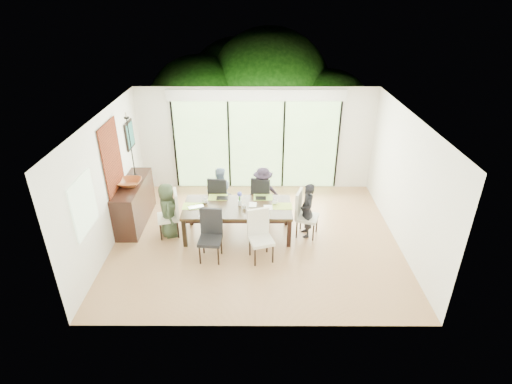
{
  "coord_description": "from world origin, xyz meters",
  "views": [
    {
      "loc": [
        0.02,
        -7.2,
        4.87
      ],
      "look_at": [
        0.0,
        0.25,
        1.0
      ],
      "focal_mm": 28.0,
      "sensor_mm": 36.0,
      "label": 1
    }
  ],
  "objects_px": {
    "chair_near_left": "(210,237)",
    "chair_near_right": "(261,237)",
    "cup_a": "(205,201)",
    "bowl": "(129,183)",
    "chair_far_right": "(263,195)",
    "person_far_left": "(220,192)",
    "chair_far_left": "(220,195)",
    "cup_c": "(275,202)",
    "person_left_end": "(168,210)",
    "cup_b": "(244,207)",
    "person_right_end": "(307,210)",
    "vase": "(240,203)",
    "laptop": "(197,208)",
    "chair_left_end": "(167,214)",
    "chair_right_end": "(308,214)",
    "table_top": "(237,207)",
    "sideboard": "(134,203)",
    "person_far_right": "(263,192)"
  },
  "relations": [
    {
      "from": "chair_far_right",
      "to": "person_far_left",
      "type": "xyz_separation_m",
      "value": [
        -1.0,
        -0.02,
        0.09
      ]
    },
    {
      "from": "bowl",
      "to": "cup_b",
      "type": "bearing_deg",
      "value": -12.32
    },
    {
      "from": "person_right_end",
      "to": "cup_c",
      "type": "height_order",
      "value": "person_right_end"
    },
    {
      "from": "table_top",
      "to": "sideboard",
      "type": "xyz_separation_m",
      "value": [
        -2.37,
        0.55,
        -0.19
      ]
    },
    {
      "from": "table_top",
      "to": "sideboard",
      "type": "distance_m",
      "value": 2.44
    },
    {
      "from": "chair_far_left",
      "to": "cup_c",
      "type": "xyz_separation_m",
      "value": [
        1.25,
        -0.75,
        0.24
      ]
    },
    {
      "from": "person_far_left",
      "to": "bowl",
      "type": "xyz_separation_m",
      "value": [
        -1.92,
        -0.38,
        0.43
      ]
    },
    {
      "from": "chair_near_right",
      "to": "laptop",
      "type": "relative_size",
      "value": 3.33
    },
    {
      "from": "laptop",
      "to": "cup_a",
      "type": "bearing_deg",
      "value": 39.37
    },
    {
      "from": "table_top",
      "to": "chair_near_left",
      "type": "distance_m",
      "value": 1.02
    },
    {
      "from": "chair_near_left",
      "to": "cup_a",
      "type": "height_order",
      "value": "chair_near_left"
    },
    {
      "from": "chair_far_right",
      "to": "person_left_end",
      "type": "relative_size",
      "value": 0.85
    },
    {
      "from": "person_far_left",
      "to": "vase",
      "type": "xyz_separation_m",
      "value": [
        0.5,
        -0.78,
        0.16
      ]
    },
    {
      "from": "person_right_end",
      "to": "table_top",
      "type": "bearing_deg",
      "value": -97.84
    },
    {
      "from": "chair_right_end",
      "to": "chair_far_left",
      "type": "distance_m",
      "value": 2.13
    },
    {
      "from": "chair_far_left",
      "to": "sideboard",
      "type": "height_order",
      "value": "chair_far_left"
    },
    {
      "from": "chair_near_left",
      "to": "bowl",
      "type": "distance_m",
      "value": 2.34
    },
    {
      "from": "chair_near_right",
      "to": "chair_far_left",
      "type": "bearing_deg",
      "value": 101.98
    },
    {
      "from": "chair_near_right",
      "to": "laptop",
      "type": "height_order",
      "value": "chair_near_right"
    },
    {
      "from": "table_top",
      "to": "cup_a",
      "type": "relative_size",
      "value": 19.35
    },
    {
      "from": "chair_near_left",
      "to": "chair_near_right",
      "type": "height_order",
      "value": "same"
    },
    {
      "from": "chair_far_left",
      "to": "chair_far_right",
      "type": "bearing_deg",
      "value": -171.45
    },
    {
      "from": "chair_near_right",
      "to": "person_right_end",
      "type": "relative_size",
      "value": 0.85
    },
    {
      "from": "laptop",
      "to": "person_far_right",
      "type": "bearing_deg",
      "value": 13.92
    },
    {
      "from": "person_right_end",
      "to": "laptop",
      "type": "xyz_separation_m",
      "value": [
        -2.33,
        -0.1,
        0.11
      ]
    },
    {
      "from": "chair_far_right",
      "to": "chair_near_left",
      "type": "xyz_separation_m",
      "value": [
        -1.05,
        -1.72,
        0.0
      ]
    },
    {
      "from": "chair_left_end",
      "to": "bowl",
      "type": "distance_m",
      "value": 1.11
    },
    {
      "from": "vase",
      "to": "cup_a",
      "type": "distance_m",
      "value": 0.76
    },
    {
      "from": "table_top",
      "to": "person_far_left",
      "type": "xyz_separation_m",
      "value": [
        -0.45,
        0.83,
        -0.07
      ]
    },
    {
      "from": "chair_far_left",
      "to": "cup_c",
      "type": "height_order",
      "value": "chair_far_left"
    },
    {
      "from": "chair_far_right",
      "to": "laptop",
      "type": "distance_m",
      "value": 1.7
    },
    {
      "from": "chair_far_right",
      "to": "sideboard",
      "type": "height_order",
      "value": "chair_far_right"
    },
    {
      "from": "chair_right_end",
      "to": "bowl",
      "type": "relative_size",
      "value": 2.02
    },
    {
      "from": "cup_a",
      "to": "sideboard",
      "type": "height_order",
      "value": "sideboard"
    },
    {
      "from": "chair_far_right",
      "to": "cup_c",
      "type": "bearing_deg",
      "value": 125.03
    },
    {
      "from": "vase",
      "to": "laptop",
      "type": "xyz_separation_m",
      "value": [
        -0.9,
        -0.15,
        -0.04
      ]
    },
    {
      "from": "cup_c",
      "to": "bowl",
      "type": "bearing_deg",
      "value": 173.71
    },
    {
      "from": "person_right_end",
      "to": "person_far_right",
      "type": "distance_m",
      "value": 1.25
    },
    {
      "from": "sideboard",
      "to": "chair_left_end",
      "type": "bearing_deg",
      "value": -32.4
    },
    {
      "from": "person_right_end",
      "to": "bowl",
      "type": "relative_size",
      "value": 2.37
    },
    {
      "from": "chair_near_right",
      "to": "cup_c",
      "type": "bearing_deg",
      "value": 55.88
    },
    {
      "from": "table_top",
      "to": "sideboard",
      "type": "bearing_deg",
      "value": 166.93
    },
    {
      "from": "cup_b",
      "to": "bowl",
      "type": "relative_size",
      "value": 0.18
    },
    {
      "from": "chair_far_right",
      "to": "cup_a",
      "type": "xyz_separation_m",
      "value": [
        -1.25,
        -0.7,
        0.24
      ]
    },
    {
      "from": "cup_a",
      "to": "bowl",
      "type": "bearing_deg",
      "value": 169.82
    },
    {
      "from": "person_left_end",
      "to": "cup_b",
      "type": "distance_m",
      "value": 1.64
    },
    {
      "from": "chair_right_end",
      "to": "person_left_end",
      "type": "distance_m",
      "value": 2.98
    },
    {
      "from": "chair_far_left",
      "to": "person_left_end",
      "type": "bearing_deg",
      "value": 48.08
    },
    {
      "from": "cup_b",
      "to": "cup_c",
      "type": "relative_size",
      "value": 0.81
    },
    {
      "from": "chair_far_left",
      "to": "person_far_right",
      "type": "height_order",
      "value": "person_far_right"
    }
  ]
}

